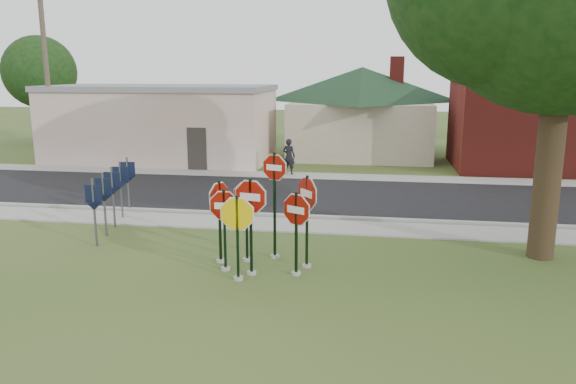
% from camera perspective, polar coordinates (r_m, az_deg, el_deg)
% --- Properties ---
extents(ground, '(120.00, 120.00, 0.00)m').
position_cam_1_polar(ground, '(13.42, -4.47, -9.74)').
color(ground, '#324F1D').
rests_on(ground, ground).
extents(sidewalk_near, '(60.00, 1.60, 0.06)m').
position_cam_1_polar(sidewalk_near, '(18.52, -0.53, -3.36)').
color(sidewalk_near, gray).
rests_on(sidewalk_near, ground).
extents(road, '(60.00, 7.00, 0.04)m').
position_cam_1_polar(road, '(22.84, 1.34, -0.37)').
color(road, black).
rests_on(road, ground).
extents(sidewalk_far, '(60.00, 1.60, 0.06)m').
position_cam_1_polar(sidewalk_far, '(27.02, 2.56, 1.62)').
color(sidewalk_far, gray).
rests_on(sidewalk_far, ground).
extents(curb, '(60.00, 0.20, 0.14)m').
position_cam_1_polar(curb, '(19.46, -0.04, -2.46)').
color(curb, gray).
rests_on(curb, ground).
extents(stop_sign_center, '(1.14, 0.25, 2.58)m').
position_cam_1_polar(stop_sign_center, '(13.79, -3.81, -2.06)').
color(stop_sign_center, '#9A9890').
rests_on(stop_sign_center, ground).
extents(stop_sign_yellow, '(1.15, 0.24, 2.24)m').
position_cam_1_polar(stop_sign_yellow, '(13.53, -5.17, -3.54)').
color(stop_sign_yellow, '#9A9890').
rests_on(stop_sign_yellow, ground).
extents(stop_sign_left, '(1.05, 0.24, 2.23)m').
position_cam_1_polar(stop_sign_left, '(14.22, -6.47, -2.80)').
color(stop_sign_left, '#9A9890').
rests_on(stop_sign_left, ground).
extents(stop_sign_right, '(0.98, 0.53, 2.24)m').
position_cam_1_polar(stop_sign_right, '(13.80, 0.85, -3.15)').
color(stop_sign_right, '#9A9890').
rests_on(stop_sign_right, ground).
extents(stop_sign_back_right, '(0.94, 0.31, 2.99)m').
position_cam_1_polar(stop_sign_back_right, '(14.95, -1.37, 0.08)').
color(stop_sign_back_right, '#9A9890').
rests_on(stop_sign_back_right, ground).
extents(stop_sign_back_left, '(0.99, 0.24, 2.31)m').
position_cam_1_polar(stop_sign_back_left, '(14.85, -4.24, -1.92)').
color(stop_sign_back_left, '#9A9890').
rests_on(stop_sign_back_left, ground).
extents(stop_sign_far_right, '(0.75, 0.90, 2.55)m').
position_cam_1_polar(stop_sign_far_right, '(14.29, 1.95, -1.61)').
color(stop_sign_far_right, '#9A9890').
rests_on(stop_sign_far_right, ground).
extents(stop_sign_far_left, '(0.46, 0.92, 2.32)m').
position_cam_1_polar(stop_sign_far_left, '(14.81, -6.97, -1.95)').
color(stop_sign_far_left, '#9A9890').
rests_on(stop_sign_far_left, ground).
extents(route_sign_row, '(1.43, 4.63, 2.00)m').
position_cam_1_polar(route_sign_row, '(18.96, -17.37, 0.15)').
color(route_sign_row, '#59595E').
rests_on(route_sign_row, ground).
extents(building_stucco, '(12.20, 6.20, 4.20)m').
position_cam_1_polar(building_stucco, '(32.50, -12.71, 6.91)').
color(building_stucco, silver).
rests_on(building_stucco, ground).
extents(building_house, '(11.60, 11.60, 6.20)m').
position_cam_1_polar(building_house, '(34.13, 7.51, 9.87)').
color(building_house, '#C3B49B').
rests_on(building_house, ground).
extents(building_brick, '(10.20, 6.20, 4.75)m').
position_cam_1_polar(building_brick, '(32.00, 25.55, 6.40)').
color(building_brick, maroon).
rests_on(building_brick, ground).
extents(utility_pole_near, '(2.20, 0.26, 9.50)m').
position_cam_1_polar(utility_pole_near, '(32.13, -23.33, 11.21)').
color(utility_pole_near, '#483E30').
rests_on(utility_pole_near, ground).
extents(bg_tree_left, '(4.90, 4.90, 7.35)m').
position_cam_1_polar(bg_tree_left, '(42.77, -23.93, 11.06)').
color(bg_tree_left, black).
rests_on(bg_tree_left, ground).
extents(pedestrian, '(0.72, 0.56, 1.74)m').
position_cam_1_polar(pedestrian, '(27.22, 0.09, 3.63)').
color(pedestrian, black).
rests_on(pedestrian, sidewalk_far).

